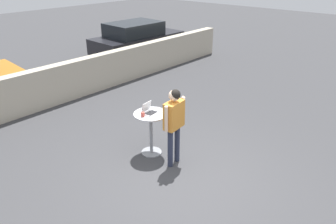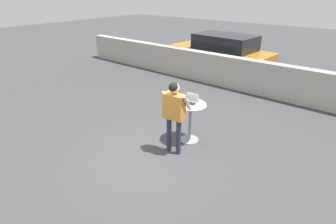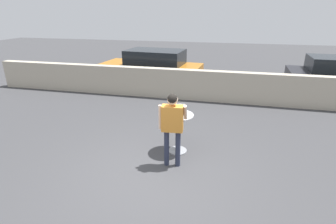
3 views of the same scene
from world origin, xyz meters
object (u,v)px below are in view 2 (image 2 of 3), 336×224
(standing_person, at_px, (174,109))
(parked_car_near_street, at_px, (221,52))
(laptop, at_px, (191,101))
(coffee_mug, at_px, (184,100))
(cafe_table, at_px, (190,116))

(standing_person, xyz_separation_m, parked_car_near_street, (-2.39, 6.52, -0.27))
(laptop, distance_m, standing_person, 0.67)
(coffee_mug, bearing_deg, parked_car_near_street, 110.29)
(coffee_mug, relative_size, standing_person, 0.07)
(parked_car_near_street, bearing_deg, standing_person, -69.89)
(standing_person, distance_m, parked_car_near_street, 6.95)
(laptop, bearing_deg, parked_car_near_street, 112.10)
(laptop, distance_m, parked_car_near_street, 6.32)
(laptop, height_order, coffee_mug, laptop)
(cafe_table, height_order, laptop, laptop)
(coffee_mug, height_order, standing_person, standing_person)
(coffee_mug, xyz_separation_m, standing_person, (0.22, -0.66, 0.06))
(cafe_table, xyz_separation_m, laptop, (-0.01, 0.03, 0.37))
(cafe_table, xyz_separation_m, coffee_mug, (-0.21, 0.02, 0.36))
(coffee_mug, bearing_deg, laptop, 3.56)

